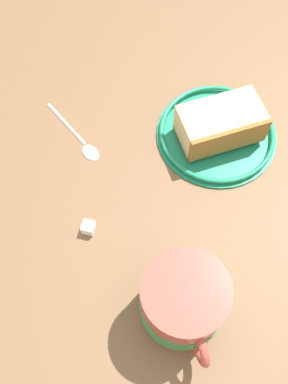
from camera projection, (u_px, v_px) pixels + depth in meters
The scene contains 6 objects.
ground_plane at pixel (185, 201), 60.94cm from camera, with size 128.47×128.47×2.67cm, color brown.
small_plate at pixel (217, 133), 63.35cm from camera, with size 16.84×16.84×1.30cm.
cake_slice at pixel (220, 124), 60.95cm from camera, with size 12.65×11.75×4.98cm.
tea_mug at pixel (183, 302), 49.38cm from camera, with size 9.53×10.72×9.22cm.
teaspoon at pixel (82, 143), 63.02cm from camera, with size 4.39×11.87×0.80cm.
sugar_cube at pixel (88, 228), 56.97cm from camera, with size 1.54×1.54×1.54cm, color white.
Camera 1 is at (24.47, 10.07, 53.85)cm, focal length 42.48 mm.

